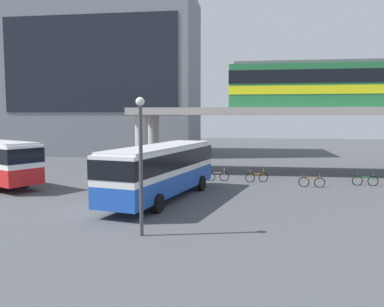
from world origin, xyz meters
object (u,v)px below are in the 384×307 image
bus_main (162,166)px  bicycle_silver (217,176)px  bicycle_orange (257,177)px  bicycle_green (365,181)px  bicycle_brown (312,182)px  pedestrian_near_building (128,168)px  station_building (107,77)px  train (347,84)px

bus_main → bicycle_silver: bearing=69.2°
bicycle_silver → bicycle_orange: same height
bicycle_green → bicycle_brown: 4.05m
bicycle_orange → pedestrian_near_building: 10.39m
station_building → train: (26.69, -16.05, -2.43)m
station_building → bus_main: (13.49, -28.27, -8.06)m
bus_main → bicycle_orange: (5.73, 7.14, -1.63)m
bus_main → bicycle_green: bearing=26.4°
bus_main → bicycle_orange: bearing=51.3°
train → bicycle_brown: 10.60m
bus_main → bicycle_brown: bus_main is taller
bus_main → bicycle_orange: size_ratio=6.59×
pedestrian_near_building → bicycle_orange: bearing=-5.6°
bicycle_green → pedestrian_near_building: size_ratio=1.12×
bicycle_silver → bicycle_green: bearing=-3.4°
bicycle_orange → bicycle_brown: size_ratio=0.96×
bus_main → bicycle_green: size_ratio=6.33×
station_building → train: bearing=-31.0°
bicycle_green → bicycle_brown: (-3.88, -1.18, 0.00)m
bus_main → station_building: bearing=115.5°
bicycle_orange → bicycle_green: size_ratio=0.96×
bicycle_brown → train: bearing=61.2°
bicycle_brown → pedestrian_near_building: size_ratio=1.11×
station_building → bicycle_silver: 28.27m
train → bicycle_orange: train is taller
bicycle_green → bus_main: bearing=-153.6°
bicycle_silver → bicycle_green: size_ratio=0.98×
pedestrian_near_building → bicycle_silver: bearing=-6.9°
station_building → train: 31.24m
train → pedestrian_near_building: train is taller
bicycle_silver → bicycle_orange: bearing=-2.2°
station_building → pedestrian_near_building: 23.88m
bicycle_orange → pedestrian_near_building: pedestrian_near_building is taller
station_building → bicycle_silver: station_building is taller
bicycle_silver → pedestrian_near_building: pedestrian_near_building is taller
bicycle_silver → bicycle_brown: size_ratio=0.99×
station_building → pedestrian_near_building: bearing=-66.2°
station_building → bicycle_orange: station_building is taller
pedestrian_near_building → bus_main: bearing=-60.5°
bicycle_orange → pedestrian_near_building: bearing=174.4°
station_building → bicycle_green: (26.84, -21.65, -9.69)m
bicycle_orange → bicycle_brown: 4.11m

